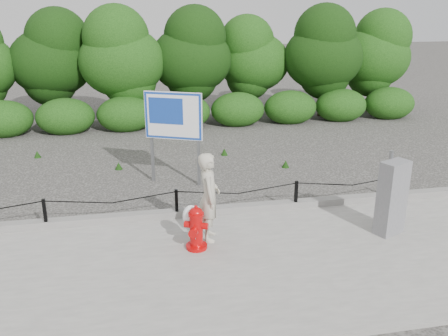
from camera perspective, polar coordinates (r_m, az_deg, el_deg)
ground at (r=9.67m, az=-5.65°, el=-6.37°), size 90.00×90.00×0.00m
sidewalk at (r=7.89m, az=-4.17°, el=-12.22°), size 14.00×4.00×0.08m
curb at (r=9.65m, az=-5.71°, el=-5.44°), size 14.00×0.22×0.14m
chain_barrier at (r=9.48m, az=-5.74°, el=-3.87°), size 10.06×0.06×0.60m
treeline at (r=17.80m, az=-7.03°, el=13.15°), size 20.07×3.40×4.13m
fire_hydrant at (r=8.28m, az=-3.37°, el=-7.26°), size 0.50×0.50×0.81m
pedestrian at (r=8.44m, az=-1.96°, el=-3.64°), size 0.73×0.65×1.63m
utility_cabinet at (r=9.22m, az=19.53°, el=-3.40°), size 0.61×0.50×1.55m
advertising_sign at (r=11.21m, az=-6.12°, el=5.76°), size 1.29×0.65×2.25m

